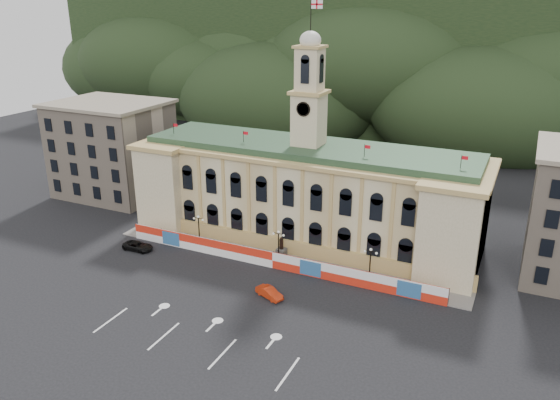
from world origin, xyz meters
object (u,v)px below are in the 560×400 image
at_px(red_sedan, 269,293).
at_px(black_suv, 138,246).
at_px(statue, 281,252).
at_px(lamp_center, 279,244).

distance_m(red_sedan, black_suv, 25.44).
distance_m(statue, black_suv, 22.80).
bearing_deg(red_sedan, black_suv, 102.36).
height_order(statue, red_sedan, statue).
bearing_deg(statue, lamp_center, -90.00).
xyz_separation_m(red_sedan, black_suv, (-25.10, 4.14, -0.01)).
relative_size(red_sedan, black_suv, 0.88).
bearing_deg(statue, black_suv, -163.10).
xyz_separation_m(statue, red_sedan, (3.29, -10.77, -0.50)).
relative_size(lamp_center, black_suv, 1.03).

